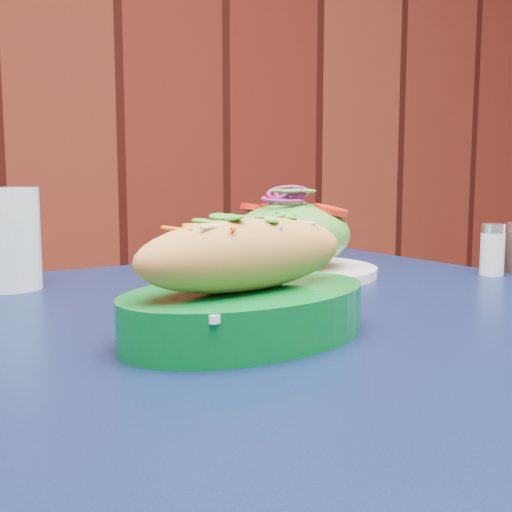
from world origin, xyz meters
name	(u,v)px	position (x,y,z in m)	size (l,w,h in m)	color
brick_wall	(117,21)	(0.00, 2.97, 1.40)	(4.90, 0.04, 2.80)	#4F140E
cafe_table	(291,400)	(-0.20, 1.24, 0.66)	(0.91, 0.91, 0.75)	black
banh_mi_basket	(247,286)	(-0.27, 1.18, 0.79)	(0.27, 0.22, 0.11)	#036420
salad_plate	(291,241)	(-0.09, 1.45, 0.80)	(0.23, 0.23, 0.12)	white
water_glass	(8,239)	(-0.44, 1.49, 0.81)	(0.07, 0.07, 0.12)	silver
salt_shaker	(492,250)	(0.15, 1.35, 0.78)	(0.03, 0.03, 0.07)	white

